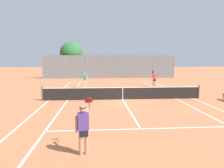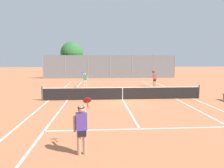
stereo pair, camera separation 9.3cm
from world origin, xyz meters
The scene contains 11 objects.
ground_plane centered at (0.00, 0.00, 0.00)m, with size 120.00×120.00×0.00m, color #C67047.
court_line_markings centered at (0.00, 0.00, 0.00)m, with size 11.10×23.90×0.01m.
tennis_net centered at (0.00, 0.00, 0.51)m, with size 12.00×0.10×1.07m.
player_near_side centered at (-2.34, -8.58, 0.93)m, with size 0.57×0.82×1.77m.
player_far_left centered at (-3.25, 6.25, 0.93)m, with size 0.62×0.77×1.77m.
player_far_right centered at (4.36, 6.79, 0.93)m, with size 0.71×0.72×1.77m.
loose_tennis_ball_0 centered at (-4.54, 3.02, 0.03)m, with size 0.07×0.07×0.07m, color #D1DB33.
loose_tennis_ball_2 centered at (4.59, 10.78, 0.03)m, with size 0.07×0.07×0.07m, color #D1DB33.
loose_tennis_ball_3 centered at (0.39, 4.86, 0.03)m, with size 0.07×0.07×0.07m, color #D1DB33.
back_fence centered at (0.00, 16.90, 1.81)m, with size 21.06×0.08×3.63m.
tree_behind_left centered at (-6.12, 19.11, 3.86)m, with size 3.74×3.74×5.84m.
Camera 2 is at (-1.77, -14.76, 3.07)m, focal length 32.00 mm.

